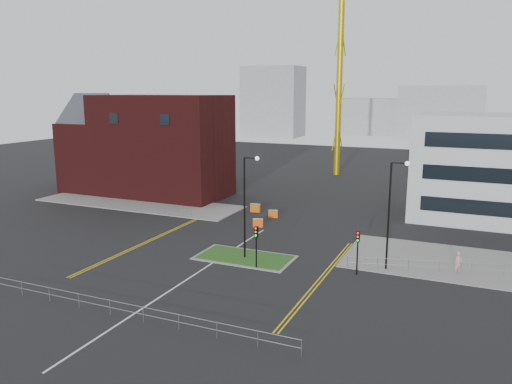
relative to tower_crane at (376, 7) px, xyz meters
The scene contains 26 objects.
ground 63.10m from the tower_crane, 93.46° to the right, with size 200.00×200.00×0.00m, color black.
pavement_left 50.16m from the tower_crane, 124.22° to the right, with size 28.00×8.00×0.12m, color slate.
pavement_right 54.11m from the tower_crane, 66.34° to the right, with size 24.00×10.00×0.12m, color slate.
island_kerb 55.95m from the tower_crane, 91.67° to the right, with size 8.60×4.60×0.08m, color slate.
grass_island 55.94m from the tower_crane, 91.67° to the right, with size 8.00×4.00×0.12m, color #214316.
brick_building 44.20m from the tower_crane, 132.87° to the right, with size 24.20×10.07×14.24m.
tower_crane is the anchor object (origin of this frame).
streetlamp_island 53.46m from the tower_crane, 91.41° to the right, with size 1.46×0.36×9.18m.
streetlamp_right_near 52.76m from the tower_crane, 76.89° to the right, with size 1.46×0.36×9.18m.
traffic_light_island 56.51m from the tower_crane, 89.33° to the right, with size 0.28×0.33×3.65m.
traffic_light_right 55.40m from the tower_crane, 79.95° to the right, with size 0.28×0.33×3.65m.
railing_front 68.20m from the tower_crane, 93.13° to the right, with size 24.05×0.05×1.10m.
railing_left 49.29m from the tower_crane, 110.56° to the right, with size 6.05×0.05×1.10m.
railing_right 55.26m from the tower_crane, 69.17° to the right, with size 19.05×5.05×1.10m.
centre_line 61.32m from the tower_crane, 93.59° to the right, with size 0.15×30.00×0.01m, color silver.
yellow_left_a 55.63m from the tower_crane, 104.97° to the right, with size 0.12×24.00×0.01m, color gold.
yellow_left_b 55.57m from the tower_crane, 104.62° to the right, with size 0.12×24.00×0.01m, color gold.
yellow_right_a 58.01m from the tower_crane, 83.11° to the right, with size 0.12×20.00×0.01m, color gold.
yellow_right_b 58.05m from the tower_crane, 82.78° to the right, with size 0.12×20.00×0.01m, color gold.
skyline_a 78.85m from the tower_crane, 124.33° to the left, with size 18.00×12.00×22.00m, color gray.
skyline_b 76.54m from the tower_crane, 84.88° to the left, with size 24.00×12.00×16.00m, color gray.
skyline_d 87.18m from the tower_crane, 97.77° to the left, with size 30.00×12.00×12.00m, color gray.
pedestrian 54.99m from the tower_crane, 70.34° to the right, with size 0.68×0.45×1.88m, color pink.
barrier_left 47.59m from the tower_crane, 96.53° to the right, with size 1.15×0.71×0.92m.
barrier_mid 43.15m from the tower_crane, 102.87° to the right, with size 1.25×0.50×1.03m.
barrier_right 44.07m from the tower_crane, 97.37° to the right, with size 1.14×0.75×0.91m.
Camera 1 is at (19.89, -30.31, 14.65)m, focal length 35.00 mm.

